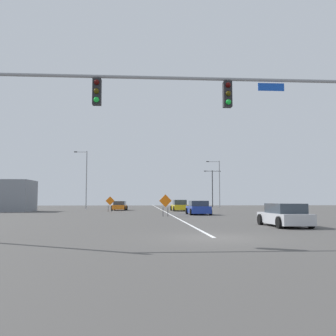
# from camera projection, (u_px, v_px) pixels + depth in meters

# --- Properties ---
(ground) EXTENTS (161.11, 161.11, 0.00)m
(ground) POSITION_uv_depth(u_px,v_px,m) (214.00, 238.00, 15.20)
(ground) COLOR #4C4947
(road_centre_stripe) EXTENTS (0.16, 89.51, 0.01)m
(road_centre_stripe) POSITION_uv_depth(u_px,v_px,m) (160.00, 209.00, 59.70)
(road_centre_stripe) COLOR white
(road_centre_stripe) RESTS_ON ground
(traffic_signal_assembly) EXTENTS (15.97, 0.44, 6.97)m
(traffic_signal_assembly) POSITION_uv_depth(u_px,v_px,m) (102.00, 104.00, 15.31)
(traffic_signal_assembly) COLOR gray
(traffic_signal_assembly) RESTS_ON ground
(street_lamp_near_right) EXTENTS (2.41, 0.24, 8.41)m
(street_lamp_near_right) POSITION_uv_depth(u_px,v_px,m) (218.00, 182.00, 68.59)
(street_lamp_near_right) COLOR gray
(street_lamp_near_right) RESTS_ON ground
(street_lamp_mid_right) EXTENTS (3.27, 0.24, 7.09)m
(street_lamp_mid_right) POSITION_uv_depth(u_px,v_px,m) (212.00, 185.00, 73.92)
(street_lamp_mid_right) COLOR black
(street_lamp_mid_right) RESTS_ON ground
(street_lamp_mid_left) EXTENTS (2.05, 0.24, 9.11)m
(street_lamp_mid_left) POSITION_uv_depth(u_px,v_px,m) (86.00, 177.00, 60.15)
(street_lamp_mid_left) COLOR gray
(street_lamp_mid_left) RESTS_ON ground
(construction_sign_median_near) EXTENTS (1.10, 0.05, 1.88)m
(construction_sign_median_near) POSITION_uv_depth(u_px,v_px,m) (110.00, 202.00, 47.12)
(construction_sign_median_near) COLOR orange
(construction_sign_median_near) RESTS_ON ground
(construction_sign_right_shoulder) EXTENTS (1.13, 0.25, 1.96)m
(construction_sign_right_shoulder) POSITION_uv_depth(u_px,v_px,m) (165.00, 202.00, 34.29)
(construction_sign_right_shoulder) COLOR orange
(construction_sign_right_shoulder) RESTS_ON ground
(car_blue_passing) EXTENTS (2.17, 4.41, 1.38)m
(car_blue_passing) POSITION_uv_depth(u_px,v_px,m) (198.00, 208.00, 38.21)
(car_blue_passing) COLOR #1E389E
(car_blue_passing) RESTS_ON ground
(car_orange_mid) EXTENTS (2.13, 4.00, 1.27)m
(car_orange_mid) POSITION_uv_depth(u_px,v_px,m) (120.00, 206.00, 53.23)
(car_orange_mid) COLOR orange
(car_orange_mid) RESTS_ON ground
(car_silver_distant) EXTENTS (1.98, 4.39, 1.29)m
(car_silver_distant) POSITION_uv_depth(u_px,v_px,m) (284.00, 215.00, 21.54)
(car_silver_distant) COLOR #B7BABF
(car_silver_distant) RESTS_ON ground
(car_yellow_approaching) EXTENTS (2.14, 4.64, 1.45)m
(car_yellow_approaching) POSITION_uv_depth(u_px,v_px,m) (179.00, 206.00, 50.60)
(car_yellow_approaching) COLOR gold
(car_yellow_approaching) RESTS_ON ground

